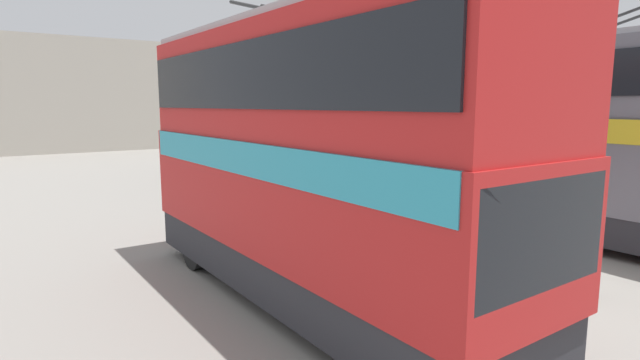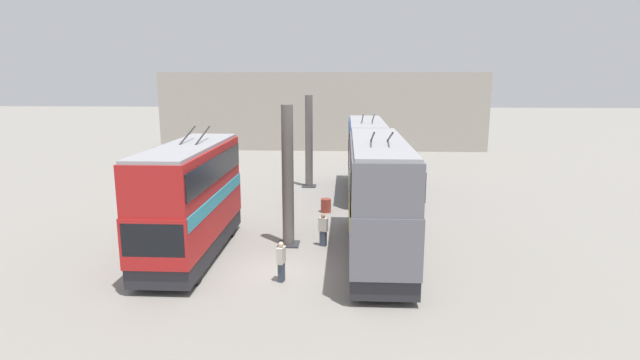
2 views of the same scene
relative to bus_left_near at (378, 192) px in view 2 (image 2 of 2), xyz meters
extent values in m
plane|color=gray|center=(-2.06, 4.12, -2.98)|extent=(240.00, 240.00, 0.00)
cube|color=#A8A093|center=(33.20, 4.12, 1.27)|extent=(0.50, 36.00, 8.50)
cylinder|color=#605B56|center=(1.32, 4.12, 0.37)|extent=(0.55, 0.55, 6.69)
cube|color=#333338|center=(1.32, 4.12, -2.94)|extent=(0.99, 0.99, 0.08)
cylinder|color=#605B56|center=(14.53, 4.12, 0.37)|extent=(0.55, 0.55, 6.69)
cube|color=#333338|center=(14.53, 4.12, -2.94)|extent=(0.99, 0.99, 0.08)
cylinder|color=black|center=(3.90, -1.05, -2.52)|extent=(0.91, 0.30, 0.91)
cylinder|color=black|center=(3.90, 1.05, -2.52)|extent=(0.91, 0.30, 0.91)
cylinder|color=black|center=(-3.73, -1.05, -2.52)|extent=(0.91, 0.30, 0.91)
cylinder|color=black|center=(-3.73, 1.05, -2.52)|extent=(0.91, 0.30, 0.91)
cube|color=#28282D|center=(-0.01, 0.00, -2.35)|extent=(10.42, 2.45, 0.75)
cube|color=slate|center=(-0.01, 0.00, -0.85)|extent=(10.63, 2.50, 2.24)
cube|color=yellow|center=(-0.01, 0.00, -0.01)|extent=(10.31, 2.54, 0.55)
cube|color=slate|center=(-0.01, 0.00, 1.20)|extent=(10.53, 2.43, 1.87)
cube|color=black|center=(-0.01, 0.00, 1.30)|extent=(10.21, 2.51, 1.03)
cube|color=#9E9EA3|center=(-0.01, 0.00, 2.21)|extent=(10.42, 2.25, 0.14)
cube|color=black|center=(5.24, 0.00, -0.63)|extent=(0.12, 2.30, 1.44)
cylinder|color=#282828|center=(-1.34, -0.35, 2.57)|extent=(2.35, 0.07, 0.65)
cylinder|color=#282828|center=(-1.34, 0.35, 2.57)|extent=(2.35, 0.07, 0.65)
cylinder|color=black|center=(16.55, -1.05, -2.48)|extent=(1.00, 0.30, 1.00)
cylinder|color=black|center=(16.55, 1.05, -2.48)|extent=(1.00, 0.30, 1.00)
cylinder|color=black|center=(9.40, -1.05, -2.48)|extent=(1.00, 0.30, 1.00)
cylinder|color=black|center=(9.40, 1.05, -2.48)|extent=(1.00, 0.30, 1.00)
cube|color=#28282D|center=(12.88, 0.00, -2.32)|extent=(9.95, 2.45, 0.77)
cube|color=#234793|center=(12.88, 0.00, -0.88)|extent=(10.15, 2.50, 2.10)
cube|color=red|center=(12.88, 0.00, -0.11)|extent=(9.84, 2.54, 0.55)
cube|color=#234793|center=(12.88, 0.00, 1.03)|extent=(10.05, 2.43, 1.72)
cube|color=black|center=(12.88, 0.00, 1.11)|extent=(9.74, 2.51, 0.95)
cube|color=#9E9EA3|center=(12.88, 0.00, 1.96)|extent=(9.95, 2.25, 0.14)
cube|color=black|center=(17.89, 0.00, -0.67)|extent=(0.12, 2.30, 1.34)
cylinder|color=#282828|center=(11.61, -0.35, 2.32)|extent=(2.35, 0.07, 0.65)
cylinder|color=#282828|center=(11.61, 0.35, 2.32)|extent=(2.35, 0.07, 0.65)
cylinder|color=black|center=(-3.47, 7.19, -2.49)|extent=(0.99, 0.30, 0.99)
cylinder|color=black|center=(-3.47, 9.29, -2.49)|extent=(0.99, 0.30, 0.99)
cylinder|color=black|center=(2.54, 7.19, -2.49)|extent=(0.99, 0.30, 0.99)
cylinder|color=black|center=(2.54, 9.29, -2.49)|extent=(0.99, 0.30, 0.99)
cube|color=#28282D|center=(-0.36, 8.24, -2.32)|extent=(8.83, 2.45, 0.77)
cube|color=red|center=(-0.36, 8.24, -0.97)|extent=(9.01, 2.50, 1.93)
cube|color=teal|center=(-0.36, 8.24, -0.28)|extent=(8.74, 2.54, 0.55)
cube|color=red|center=(-0.36, 8.24, 0.96)|extent=(8.92, 2.43, 1.93)
cube|color=black|center=(-0.36, 8.24, 1.05)|extent=(8.65, 2.51, 1.06)
cube|color=#9E9EA3|center=(-0.36, 8.24, 1.99)|extent=(8.83, 2.25, 0.14)
cube|color=black|center=(-4.81, 8.24, -0.78)|extent=(0.12, 2.30, 1.23)
cylinder|color=#282828|center=(0.76, 7.89, 2.35)|extent=(2.35, 0.07, 0.65)
cylinder|color=#282828|center=(0.76, 8.59, 2.35)|extent=(2.35, 0.07, 0.65)
cube|color=#384251|center=(-3.06, 3.90, -2.60)|extent=(0.34, 0.26, 0.76)
cube|color=beige|center=(-3.06, 3.90, -1.89)|extent=(0.46, 0.33, 0.66)
sphere|color=beige|center=(-3.06, 3.90, -1.45)|extent=(0.21, 0.21, 0.21)
cube|color=#384251|center=(1.27, 2.46, -2.61)|extent=(0.29, 0.35, 0.74)
cube|color=beige|center=(1.27, 2.46, -1.92)|extent=(0.37, 0.48, 0.64)
sphere|color=#A37A5B|center=(1.27, 2.46, -1.49)|extent=(0.21, 0.21, 0.21)
cylinder|color=#933828|center=(7.41, 2.58, -2.57)|extent=(0.60, 0.60, 0.81)
cylinder|color=#933828|center=(7.41, 2.58, -2.57)|extent=(0.63, 0.63, 0.04)
camera|label=1|loc=(-7.67, 13.12, 0.60)|focal=28.00mm
camera|label=2|loc=(-21.41, 1.40, 4.87)|focal=28.00mm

